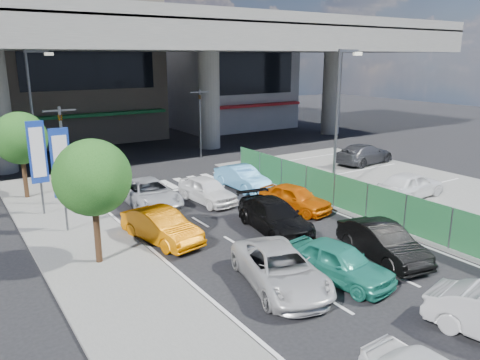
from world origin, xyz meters
TOP-DOWN VIEW (x-y plane):
  - ground at (0.00, 0.00)m, footprint 120.00×120.00m
  - parking_lot at (11.00, 2.00)m, footprint 12.00×28.00m
  - sidewalk_left at (-7.00, 4.00)m, footprint 4.00×30.00m
  - fence_run at (5.30, 1.00)m, footprint 0.16×22.00m
  - expressway at (0.00, 22.00)m, footprint 64.00×14.00m
  - building_center at (0.00, 32.97)m, footprint 14.00×10.90m
  - building_east at (16.00, 31.97)m, footprint 12.00×10.90m
  - traffic_light_left at (-6.20, 12.00)m, footprint 1.60×1.24m
  - traffic_light_right at (5.50, 19.00)m, footprint 1.60×1.24m
  - street_lamp_right at (7.17, 6.00)m, footprint 1.65×0.22m
  - street_lamp_left at (-6.33, 18.00)m, footprint 1.65×0.22m
  - signboard_near at (-7.20, 7.99)m, footprint 0.80×0.14m
  - signboard_far at (-7.60, 10.99)m, footprint 0.80×0.14m
  - tree_near at (-7.00, 4.00)m, footprint 2.80×2.80m
  - tree_far at (-7.80, 14.50)m, footprint 2.80×2.80m
  - sedan_white_mid_left at (-2.38, -1.15)m, footprint 3.34×5.21m
  - taxi_teal_mid at (-0.37, -1.86)m, footprint 2.27×4.26m
  - hatch_black_mid_right at (2.35, -1.49)m, footprint 2.20×4.38m
  - taxi_orange_left at (-4.10, 4.79)m, footprint 2.29×4.40m
  - sedan_black_mid at (0.68, 3.19)m, footprint 2.56×4.97m
  - taxi_orange_right at (3.25, 4.90)m, footprint 2.43×4.20m
  - wagon_silver_front_left at (-2.63, 9.67)m, footprint 2.44×5.03m
  - sedan_white_front_mid at (0.23, 8.57)m, footprint 1.92×4.13m
  - kei_truck_front_right at (3.25, 9.74)m, footprint 1.58×4.17m
  - crossing_wagon_silver at (-2.68, 19.59)m, footprint 4.47×2.19m
  - parked_sedan_white at (9.90, 3.04)m, footprint 4.43×1.98m
  - parked_sedan_dgrey at (14.23, 10.29)m, footprint 5.15×2.52m
  - traffic_cone at (5.60, 5.35)m, footprint 0.39×0.39m

SIDE VIEW (x-z plane):
  - ground at x=0.00m, z-range 0.00..0.00m
  - parking_lot at x=11.00m, z-range 0.00..0.06m
  - sidewalk_left at x=-7.00m, z-range 0.00..0.12m
  - traffic_cone at x=5.60m, z-range 0.06..0.76m
  - crossing_wagon_silver at x=-2.68m, z-range 0.00..1.22m
  - sedan_white_mid_left at x=-2.38m, z-range 0.00..1.34m
  - taxi_orange_right at x=3.25m, z-range 0.00..1.34m
  - kei_truck_front_right at x=3.25m, z-range 0.00..1.36m
  - sedan_white_front_mid at x=0.23m, z-range 0.00..1.37m
  - taxi_teal_mid at x=-0.37m, z-range 0.00..1.38m
  - hatch_black_mid_right at x=2.35m, z-range 0.00..1.38m
  - taxi_orange_left at x=-4.10m, z-range 0.00..1.38m
  - sedan_black_mid at x=0.68m, z-range 0.00..1.38m
  - wagon_silver_front_left at x=-2.63m, z-range 0.00..1.38m
  - parked_sedan_dgrey at x=14.23m, z-range 0.06..1.50m
  - parked_sedan_white at x=9.90m, z-range 0.06..1.54m
  - fence_run at x=5.30m, z-range 0.00..1.80m
  - signboard_near at x=-7.20m, z-range 0.71..5.41m
  - signboard_far at x=-7.60m, z-range 0.71..5.41m
  - tree_near at x=-7.00m, z-range 0.99..5.79m
  - tree_far at x=-7.80m, z-range 0.99..5.79m
  - traffic_light_left at x=-6.20m, z-range 1.34..6.54m
  - traffic_light_right at x=5.50m, z-range 1.34..6.54m
  - street_lamp_right at x=7.17m, z-range 0.77..8.77m
  - street_lamp_left at x=-6.33m, z-range 0.77..8.77m
  - building_east at x=16.00m, z-range -0.01..11.99m
  - building_center at x=0.00m, z-range -0.01..14.99m
  - expressway at x=0.00m, z-range 3.39..14.14m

